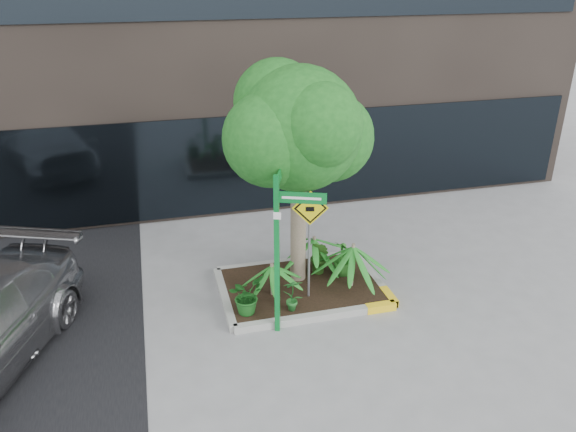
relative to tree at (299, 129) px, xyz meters
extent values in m
plane|color=gray|center=(-0.20, -0.60, -3.37)|extent=(80.00, 80.00, 0.00)
cube|color=#9E9E99|center=(0.00, 0.80, -3.30)|extent=(3.20, 0.15, 0.15)
cube|color=#9E9E99|center=(0.00, -1.40, -3.30)|extent=(3.20, 0.15, 0.15)
cube|color=#9E9E99|center=(-1.60, -0.30, -3.30)|extent=(0.15, 2.20, 0.15)
cube|color=#9E9E99|center=(1.60, -0.30, -3.30)|extent=(0.15, 2.20, 0.15)
cube|color=yellow|center=(1.30, -1.40, -3.30)|extent=(0.60, 0.17, 0.15)
cube|color=black|center=(0.00, -0.30, -3.25)|extent=(3.05, 2.05, 0.06)
cylinder|color=gray|center=(0.00, -0.02, -1.88)|extent=(0.32, 0.32, 2.98)
cylinder|color=gray|center=(0.10, -0.02, -0.79)|extent=(0.56, 0.16, 0.97)
sphere|color=#165018|center=(0.00, -0.02, 0.00)|extent=(2.38, 2.38, 2.38)
sphere|color=#165018|center=(0.70, 0.28, -0.29)|extent=(1.79, 1.79, 1.79)
sphere|color=#165018|center=(-0.59, -0.22, -0.09)|extent=(1.79, 1.79, 1.79)
sphere|color=#165018|center=(0.20, -0.61, 0.20)|extent=(1.59, 1.59, 1.59)
sphere|color=#165018|center=(-0.30, 0.48, 0.40)|extent=(1.69, 1.69, 1.69)
cylinder|color=gray|center=(0.99, -0.59, -2.74)|extent=(0.07, 0.07, 0.95)
cylinder|color=gray|center=(-0.67, -0.50, -2.87)|extent=(0.07, 0.07, 0.69)
cylinder|color=gray|center=(0.41, 0.18, -2.81)|extent=(0.07, 0.07, 0.82)
imported|color=#175118|center=(-1.28, -0.99, -2.85)|extent=(0.93, 0.93, 0.73)
imported|color=#297122|center=(0.97, -0.10, -2.84)|extent=(0.56, 0.56, 0.76)
imported|color=#1E6223|center=(-0.42, -1.15, -2.87)|extent=(0.38, 0.38, 0.70)
imported|color=#275518|center=(0.49, 0.04, -2.83)|extent=(0.57, 0.57, 0.79)
cube|color=#0B7A2D|center=(-0.80, -1.50, -1.84)|extent=(0.11, 0.11, 3.05)
cube|color=#0B7A2D|center=(-0.41, -1.66, -0.70)|extent=(0.80, 0.34, 0.20)
cube|color=#0B7A2D|center=(-0.65, -1.12, -0.48)|extent=(0.34, 0.80, 0.20)
cube|color=white|center=(-0.41, -1.67, -0.70)|extent=(0.61, 0.24, 0.04)
cube|color=white|center=(-0.66, -1.12, -0.48)|extent=(0.24, 0.61, 0.04)
cube|color=white|center=(-0.80, -1.55, -1.03)|extent=(0.12, 0.05, 0.13)
cylinder|color=slate|center=(0.03, -0.71, -2.19)|extent=(0.08, 0.15, 2.06)
cube|color=yellow|center=(0.03, -0.73, -1.32)|extent=(0.68, 0.18, 0.69)
cube|color=black|center=(0.03, -0.74, -1.32)|extent=(0.60, 0.14, 0.61)
cube|color=yellow|center=(0.03, -0.75, -1.32)|extent=(0.51, 0.12, 0.52)
cube|color=black|center=(0.02, -0.75, -1.33)|extent=(0.16, 0.04, 0.09)
camera|label=1|loc=(-2.77, -9.88, 2.85)|focal=35.00mm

